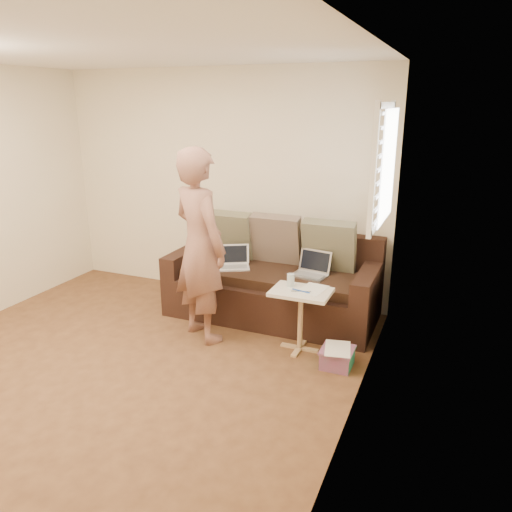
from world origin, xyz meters
name	(u,v)px	position (x,y,z in m)	size (l,w,h in m)	color
floor	(104,380)	(0.00, 0.00, 0.00)	(4.50, 4.50, 0.00)	#4D301C
ceiling	(69,44)	(0.00, 0.00, 2.60)	(4.50, 4.50, 0.00)	white
wall_back	(220,185)	(0.00, 2.25, 1.30)	(4.00, 4.00, 0.00)	beige
wall_right	(349,261)	(2.00, 0.00, 1.30)	(4.50, 4.50, 0.00)	beige
window_blinds	(384,166)	(1.95, 1.50, 1.70)	(0.12, 0.88, 1.08)	white
sofa	(272,278)	(0.83, 1.77, 0.42)	(2.20, 0.95, 0.85)	black
pillow_left	(230,235)	(0.23, 1.99, 0.79)	(0.55, 0.14, 0.55)	#5F5D46
pillow_mid	(276,239)	(0.78, 2.02, 0.79)	(0.55, 0.14, 0.55)	#6D574D
pillow_right	(329,246)	(1.38, 1.99, 0.79)	(0.55, 0.14, 0.55)	#5F5D46
laptop_silver	(309,276)	(1.25, 1.73, 0.52)	(0.35, 0.25, 0.23)	#B7BABC
laptop_white	(234,268)	(0.43, 1.67, 0.52)	(0.32, 0.23, 0.23)	white
person	(200,246)	(0.37, 1.05, 0.93)	(0.68, 0.46, 1.86)	brown
side_table	(300,320)	(1.35, 1.15, 0.30)	(0.54, 0.38, 0.59)	silver
drinking_glass	(291,280)	(1.22, 1.22, 0.65)	(0.07, 0.07, 0.12)	silver
scissors	(301,291)	(1.36, 1.11, 0.60)	(0.18, 0.10, 0.02)	silver
paper_on_table	(313,289)	(1.44, 1.22, 0.59)	(0.21, 0.30, 0.00)	white
striped_box	(337,357)	(1.75, 0.97, 0.09)	(0.28, 0.28, 0.18)	#DD2180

